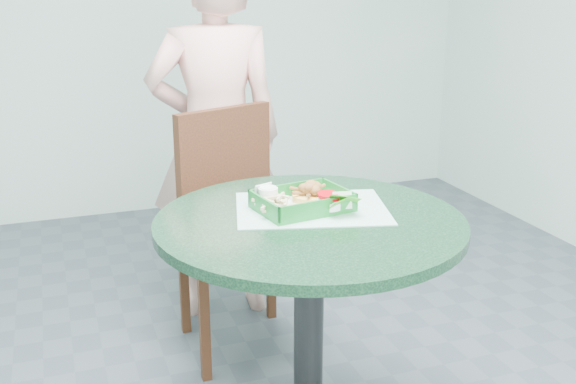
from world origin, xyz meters
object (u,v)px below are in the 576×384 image
object	(u,v)px
dining_chair	(233,213)
sauce_ramekin	(270,197)
diner_person	(216,133)
cafe_table	(309,280)
crab_sandwich	(312,197)
food_basket	(302,211)

from	to	relation	value
dining_chair	sauce_ramekin	world-z (taller)	dining_chair
dining_chair	diner_person	distance (m)	0.37
cafe_table	sauce_ramekin	distance (m)	0.27
diner_person	crab_sandwich	bearing A→B (deg)	99.90
crab_sandwich	sauce_ramekin	size ratio (longest dim) A/B	1.86
crab_sandwich	dining_chair	bearing A→B (deg)	95.42
diner_person	food_basket	distance (m)	0.96
diner_person	cafe_table	bearing A→B (deg)	97.25
cafe_table	food_basket	world-z (taller)	food_basket
food_basket	crab_sandwich	xyz separation A→B (m)	(0.04, 0.02, 0.03)
food_basket	dining_chair	bearing A→B (deg)	92.17
dining_chair	food_basket	distance (m)	0.73
diner_person	food_basket	bearing A→B (deg)	97.57
dining_chair	sauce_ramekin	size ratio (longest dim) A/B	16.30
food_basket	crab_sandwich	size ratio (longest dim) A/B	2.42
dining_chair	crab_sandwich	world-z (taller)	dining_chair
food_basket	sauce_ramekin	world-z (taller)	sauce_ramekin
diner_person	crab_sandwich	size ratio (longest dim) A/B	15.04
diner_person	food_basket	xyz separation A→B (m)	(0.02, -0.96, -0.03)
diner_person	food_basket	size ratio (longest dim) A/B	6.21
sauce_ramekin	crab_sandwich	bearing A→B (deg)	-19.07
dining_chair	diner_person	bearing A→B (deg)	66.43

